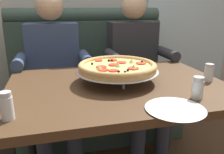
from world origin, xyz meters
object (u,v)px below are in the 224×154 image
plate_near_left (175,107)px  patio_chair (167,47)px  diner_left (54,65)px  shaker_parmesan (209,74)px  dining_table (118,100)px  booth_bench (92,88)px  pizza (117,67)px  shaker_oregano (198,89)px  diner_right (136,60)px  shaker_pepper_flakes (7,108)px

plate_near_left → patio_chair: bearing=63.0°
diner_left → plate_near_left: diner_left is taller
diner_left → shaker_parmesan: 1.10m
dining_table → plate_near_left: size_ratio=4.76×
booth_bench → diner_left: size_ratio=1.17×
pizza → shaker_oregano: bearing=-48.3°
patio_chair → pizza: bearing=-123.7°
dining_table → diner_right: diner_right is taller
diner_right → plate_near_left: bearing=-101.2°
booth_bench → diner_left: diner_left is taller
pizza → shaker_oregano: pizza is taller
dining_table → diner_right: (0.33, 0.63, 0.07)m
shaker_parmesan → plate_near_left: size_ratio=0.40×
pizza → shaker_pepper_flakes: pizza is taller
plate_near_left → patio_chair: 2.87m
booth_bench → plate_near_left: (0.14, -1.27, 0.35)m
diner_left → pizza: size_ratio=2.81×
dining_table → diner_left: (-0.33, 0.63, 0.07)m
patio_chair → diner_right: bearing=-125.4°
dining_table → shaker_pepper_flakes: shaker_pepper_flakes is taller
dining_table → booth_bench: bearing=90.0°
dining_table → shaker_parmesan: shaker_parmesan is taller
diner_left → shaker_parmesan: (0.84, -0.71, 0.07)m
dining_table → patio_chair: patio_chair is taller
booth_bench → diner_left: 0.53m
dining_table → plate_near_left: 0.41m
booth_bench → dining_table: bearing=-90.0°
booth_bench → patio_chair: bearing=41.7°
shaker_parmesan → dining_table: bearing=171.4°
patio_chair → shaker_oregano: bearing=-114.8°
diner_right → shaker_pepper_flakes: (-0.85, -0.93, 0.07)m
dining_table → diner_right: 0.72m
diner_right → shaker_oregano: diner_right is taller
shaker_pepper_flakes → patio_chair: patio_chair is taller
diner_right → shaker_parmesan: size_ratio=12.73×
shaker_oregano → patio_chair: bearing=65.2°
diner_right → pizza: diner_right is taller
diner_right → booth_bench: bearing=141.5°
diner_right → plate_near_left: diner_right is taller
booth_bench → dining_table: 0.93m
diner_left → diner_right: same height
patio_chair → dining_table: bearing=-123.4°
pizza → patio_chair: patio_chair is taller
patio_chair → diner_left: bearing=-138.9°
diner_left → patio_chair: diner_left is taller
plate_near_left → shaker_pepper_flakes: bearing=172.8°
pizza → plate_near_left: bearing=-72.4°
diner_right → pizza: size_ratio=2.81×
pizza → diner_right: bearing=61.1°
plate_near_left → patio_chair: size_ratio=0.29×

